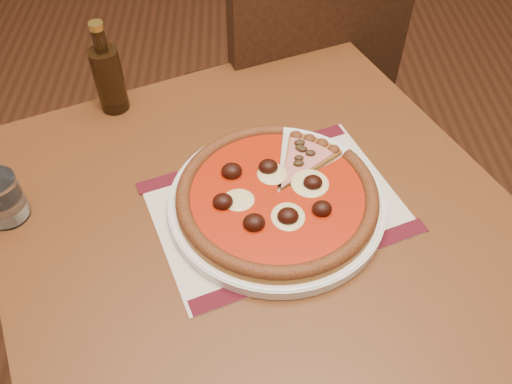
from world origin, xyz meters
TOP-DOWN VIEW (x-y plane):
  - table at (-0.87, -0.30)m, footprint 1.05×1.05m
  - chair_far at (-0.74, 0.29)m, footprint 0.56×0.56m
  - placemat at (-0.83, -0.29)m, footprint 0.46×0.40m
  - plate at (-0.83, -0.29)m, footprint 0.35×0.35m
  - pizza at (-0.83, -0.29)m, footprint 0.32×0.32m
  - ham_slice at (-0.77, -0.21)m, footprint 0.11×0.14m
  - water_glass at (-1.26, -0.29)m, footprint 0.08×0.08m
  - bottle at (-1.13, -0.02)m, footprint 0.05×0.05m

SIDE VIEW (x-z plane):
  - chair_far at x=-0.74m, z-range 0.06..0.97m
  - table at x=-0.87m, z-range 0.27..1.02m
  - placemat at x=-0.83m, z-range 0.75..0.75m
  - plate at x=-0.83m, z-range 0.75..0.77m
  - ham_slice at x=-0.77m, z-range 0.77..0.79m
  - pizza at x=-0.83m, z-range 0.76..0.80m
  - water_glass at x=-1.26m, z-range 0.75..0.83m
  - bottle at x=-1.13m, z-range 0.73..0.91m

